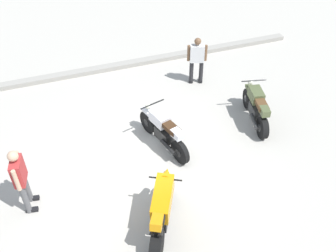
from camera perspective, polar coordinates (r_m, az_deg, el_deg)
ground_plane at (r=9.80m, az=-4.01°, el=-5.23°), size 40.00×40.00×0.00m
curb_edge at (r=13.35m, az=-9.70°, el=8.38°), size 14.00×0.30×0.15m
motorcycle_orange_sportbike at (r=8.04m, az=-0.88°, el=-12.08°), size 1.10×1.81×1.14m
motorcycle_silver_cruiser at (r=9.85m, az=-0.69°, el=-0.70°), size 0.82×2.04×1.09m
motorcycle_olive_vintage at (r=10.95m, az=12.92°, el=2.71°), size 0.82×1.94×1.07m
person_in_red_shirt at (r=8.70m, az=-21.05°, el=-7.05°), size 0.37×0.65×1.66m
person_in_white_shirt at (r=12.16m, az=4.30°, el=9.96°), size 0.62×0.42×1.57m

